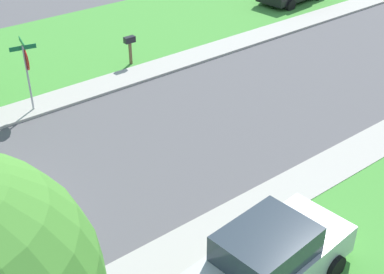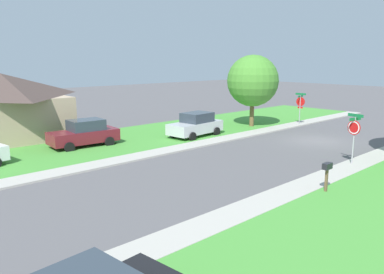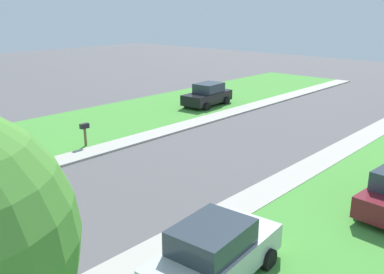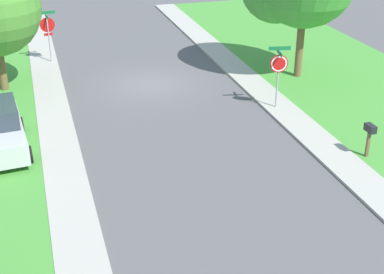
% 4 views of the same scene
% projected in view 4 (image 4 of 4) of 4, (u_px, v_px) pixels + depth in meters
% --- Properties ---
extents(ground_plane, '(120.00, 120.00, 0.00)m').
position_uv_depth(ground_plane, '(151.00, 85.00, 26.53)').
color(ground_plane, '#565456').
extents(sidewalk_east, '(1.40, 56.00, 0.10)m').
position_uv_depth(sidewalk_east, '(79.00, 251.00, 14.97)').
color(sidewalk_east, '#ADA89E').
rests_on(sidewalk_east, ground).
extents(sidewalk_west, '(1.40, 56.00, 0.10)m').
position_uv_depth(sidewalk_west, '(382.00, 198.00, 17.39)').
color(sidewalk_west, '#ADA89E').
rests_on(sidewalk_west, ground).
extents(stop_sign_near_corner, '(0.92, 0.92, 2.77)m').
position_uv_depth(stop_sign_near_corner, '(48.00, 28.00, 28.62)').
color(stop_sign_near_corner, '#9E9EA3').
rests_on(stop_sign_near_corner, ground).
extents(stop_sign_far_corner, '(0.91, 0.91, 2.77)m').
position_uv_depth(stop_sign_far_corner, '(279.00, 67.00, 23.04)').
color(stop_sign_far_corner, '#9E9EA3').
rests_on(stop_sign_far_corner, ground).
extents(mailbox, '(0.24, 0.48, 1.31)m').
position_uv_depth(mailbox, '(370.00, 133.00, 19.42)').
color(mailbox, brown).
rests_on(mailbox, ground).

